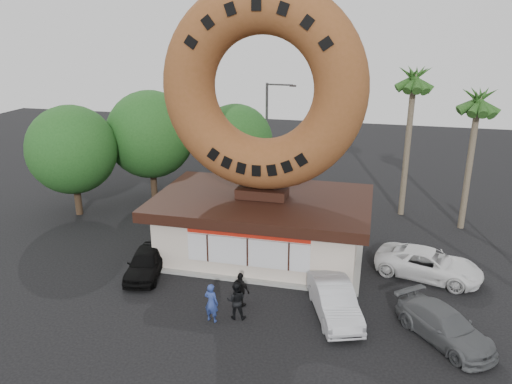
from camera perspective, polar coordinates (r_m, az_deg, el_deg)
The scene contains 16 objects.
ground at distance 22.22m, azimuth -2.92°, elevation -13.71°, with size 90.00×90.00×0.00m, color black.
donut_shop at distance 26.54m, azimuth 0.69°, elevation -3.70°, with size 11.20×7.20×3.80m.
giant_donut at distance 24.71m, azimuth 0.77°, elevation 11.76°, with size 10.19×10.19×2.60m, color brown.
tree_west at distance 35.12m, azimuth -11.98°, elevation 6.45°, with size 6.00×6.00×7.65m.
tree_mid at distance 35.15m, azimuth -2.34°, elevation 5.81°, with size 5.20×5.20×6.63m.
tree_far at distance 33.53m, azimuth -20.29°, elevation 4.55°, with size 5.60×5.60×7.14m.
palm_near at distance 32.16m, azimuth 17.58°, elevation 11.70°, with size 2.60×2.60×9.75m.
palm_far at distance 31.21m, azimuth 24.03°, elevation 9.03°, with size 2.60×2.60×8.75m.
street_lamp at distance 35.48m, azimuth 1.46°, elevation 6.71°, with size 2.11×0.20×8.00m.
person_left at distance 21.36m, azimuth -5.13°, elevation -12.49°, with size 0.63×0.41×1.73m, color navy.
person_center at distance 21.50m, azimuth -2.30°, elevation -12.27°, with size 0.82×0.64×1.68m, color black.
person_right at distance 22.32m, azimuth -1.76°, elevation -11.10°, with size 0.94×0.39×1.61m, color black.
car_black at distance 25.51m, azimuth -12.47°, elevation -7.88°, with size 1.57×3.90×1.33m, color black.
car_silver at distance 21.97m, azimuth 8.93°, elevation -12.13°, with size 1.53×4.39×1.45m, color #BABABF.
car_grey at distance 21.60m, azimuth 20.76°, elevation -14.11°, with size 1.78×4.38×1.27m, color #5C5F61.
car_white at distance 26.12m, azimuth 19.13°, elevation -7.77°, with size 2.33×5.05×1.40m, color white.
Camera 1 is at (5.50, -17.90, 11.96)m, focal length 35.00 mm.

